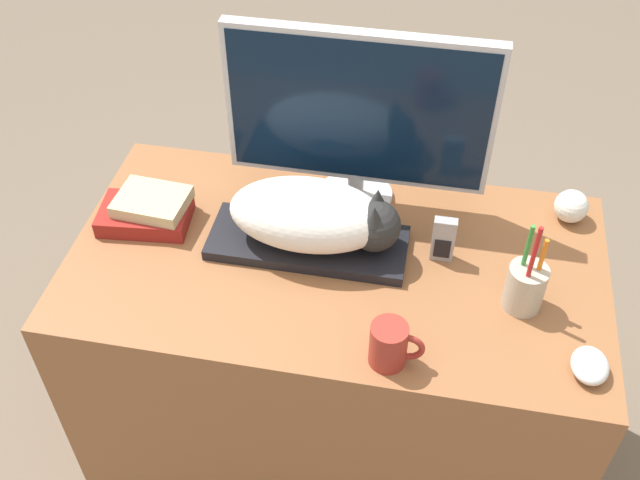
% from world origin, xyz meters
% --- Properties ---
extents(desk, '(1.13, 0.61, 0.73)m').
position_xyz_m(desk, '(0.00, 0.31, 0.36)').
color(desk, brown).
rests_on(desk, ground_plane).
extents(keyboard, '(0.42, 0.16, 0.02)m').
position_xyz_m(keyboard, '(-0.07, 0.33, 0.74)').
color(keyboard, black).
rests_on(keyboard, desk).
extents(cat, '(0.36, 0.18, 0.14)m').
position_xyz_m(cat, '(-0.05, 0.33, 0.82)').
color(cat, white).
rests_on(cat, keyboard).
extents(monitor, '(0.57, 0.17, 0.42)m').
position_xyz_m(monitor, '(0.01, 0.50, 0.96)').
color(monitor, '#B7B7BC').
rests_on(monitor, desk).
extents(computer_mouse, '(0.07, 0.09, 0.04)m').
position_xyz_m(computer_mouse, '(0.50, 0.10, 0.75)').
color(computer_mouse, silver).
rests_on(computer_mouse, desk).
extents(coffee_mug, '(0.10, 0.07, 0.09)m').
position_xyz_m(coffee_mug, '(0.14, 0.06, 0.77)').
color(coffee_mug, '#9E2D23').
rests_on(coffee_mug, desk).
extents(pen_cup, '(0.08, 0.08, 0.22)m').
position_xyz_m(pen_cup, '(0.38, 0.25, 0.78)').
color(pen_cup, '#B2A893').
rests_on(pen_cup, desk).
extents(baseball, '(0.07, 0.07, 0.07)m').
position_xyz_m(baseball, '(0.49, 0.53, 0.76)').
color(baseball, silver).
rests_on(baseball, desk).
extents(phone, '(0.05, 0.02, 0.11)m').
position_xyz_m(phone, '(0.22, 0.35, 0.78)').
color(phone, '#99999E').
rests_on(phone, desk).
extents(book_stack, '(0.21, 0.15, 0.07)m').
position_xyz_m(book_stack, '(-0.43, 0.34, 0.76)').
color(book_stack, maroon).
rests_on(book_stack, desk).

